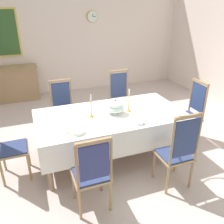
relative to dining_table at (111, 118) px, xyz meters
name	(u,v)px	position (x,y,z in m)	size (l,w,h in m)	color
ground	(108,151)	(0.00, 0.14, -0.72)	(6.82, 6.86, 0.04)	#C2B0AB
back_wall	(66,34)	(0.00, 3.61, 0.90)	(6.82, 0.08, 3.22)	silver
dining_table	(111,118)	(0.00, 0.00, 0.00)	(2.31, 1.19, 0.78)	#98745B
tablecloth	(111,120)	(0.00, 0.00, -0.03)	(2.33, 1.21, 0.42)	white
chair_south_a	(92,173)	(-0.60, -1.00, -0.15)	(0.44, 0.42, 1.07)	#94765A
chair_north_a	(63,108)	(-0.60, 1.00, -0.15)	(0.44, 0.42, 1.08)	#A17955
chair_south_b	(178,151)	(0.59, -1.01, -0.12)	(0.44, 0.42, 1.16)	#8F725C
chair_north_b	(121,99)	(0.59, 1.00, -0.12)	(0.44, 0.42, 1.16)	#9B804D
chair_head_west	(6,143)	(-1.56, 0.00, -0.13)	(0.42, 0.44, 1.16)	#967D59
chair_head_east	(191,111)	(1.56, 0.00, -0.13)	(0.42, 0.44, 1.14)	#977754
soup_tureen	(115,107)	(0.08, 0.00, 0.19)	(0.29, 0.29, 0.23)	white
candlestick_west	(91,108)	(-0.31, 0.00, 0.22)	(0.07, 0.07, 0.36)	gold
candlestick_east	(129,102)	(0.31, 0.00, 0.23)	(0.07, 0.07, 0.37)	gold
bowl_near_left	(79,132)	(-0.61, -0.43, 0.10)	(0.18, 0.18, 0.04)	white
bowl_near_right	(139,122)	(0.28, -0.46, 0.10)	(0.15, 0.15, 0.04)	white
spoon_primary	(69,134)	(-0.74, -0.40, 0.08)	(0.07, 0.17, 0.01)	gold
spoon_secondary	(145,121)	(0.39, -0.43, 0.08)	(0.05, 0.18, 0.01)	gold
sideboard	(10,84)	(-1.61, 3.30, -0.25)	(1.44, 0.48, 0.90)	#987855
mounted_clock	(92,17)	(0.77, 3.54, 1.35)	(0.31, 0.06, 0.31)	#D1B251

